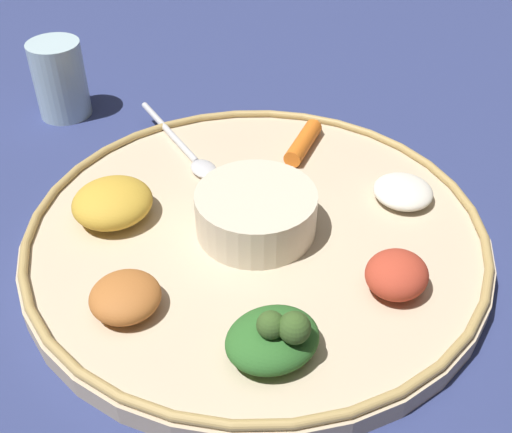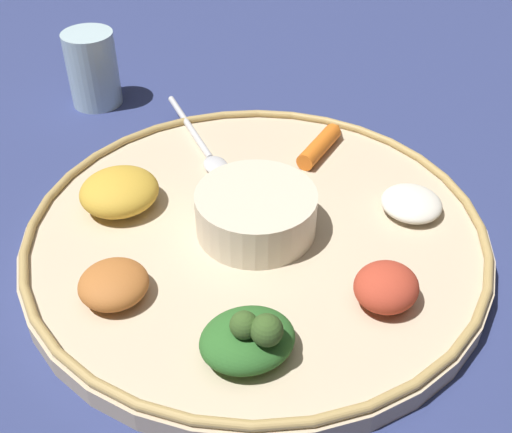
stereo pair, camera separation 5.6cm
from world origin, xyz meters
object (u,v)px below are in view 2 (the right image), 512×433
at_px(center_bowl, 256,211).
at_px(drinking_glass, 93,74).
at_px(spoon, 203,146).
at_px(greens_pile, 249,338).
at_px(carrot_near_spoon, 322,144).

relative_size(center_bowl, drinking_glass, 1.19).
height_order(center_bowl, drinking_glass, drinking_glass).
bearing_deg(center_bowl, spoon, -43.74).
bearing_deg(spoon, greens_pile, 123.78).
relative_size(center_bowl, greens_pile, 1.17).
height_order(center_bowl, carrot_near_spoon, center_bowl).
height_order(greens_pile, drinking_glass, drinking_glass).
bearing_deg(drinking_glass, spoon, 158.93).
bearing_deg(spoon, drinking_glass, -21.07).
xyz_separation_m(spoon, drinking_glass, (0.18, -0.07, 0.02)).
relative_size(spoon, greens_pile, 1.45).
bearing_deg(carrot_near_spoon, drinking_glass, -4.68).
bearing_deg(spoon, carrot_near_spoon, -158.66).
bearing_deg(greens_pile, carrot_near_spoon, -82.36).
height_order(spoon, drinking_glass, drinking_glass).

